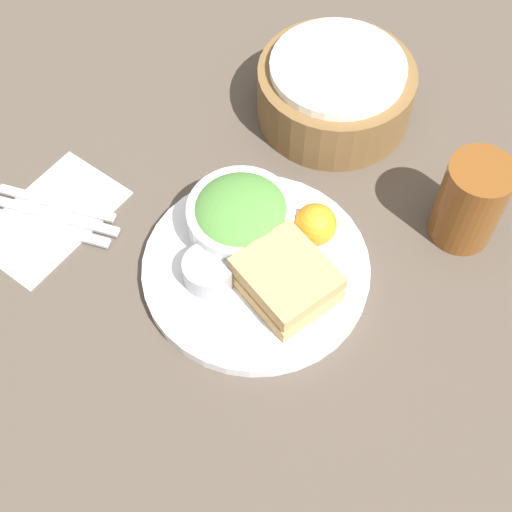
{
  "coord_description": "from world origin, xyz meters",
  "views": [
    {
      "loc": [
        0.25,
        -0.34,
        0.72
      ],
      "look_at": [
        0.0,
        0.0,
        0.04
      ],
      "focal_mm": 50.0,
      "sensor_mm": 36.0,
      "label": 1
    }
  ],
  "objects_px": {
    "fork": "(43,226)",
    "plate": "(256,269)",
    "sandwich": "(286,280)",
    "bread_basket": "(335,90)",
    "spoon": "(56,203)",
    "dressing_cup": "(209,271)",
    "salad_bowl": "(241,216)",
    "knife": "(50,215)",
    "drink_glass": "(470,202)"
  },
  "relations": [
    {
      "from": "fork",
      "to": "plate",
      "type": "bearing_deg",
      "value": -176.12
    },
    {
      "from": "sandwich",
      "to": "bread_basket",
      "type": "height_order",
      "value": "bread_basket"
    },
    {
      "from": "plate",
      "to": "spoon",
      "type": "height_order",
      "value": "plate"
    },
    {
      "from": "dressing_cup",
      "to": "bread_basket",
      "type": "height_order",
      "value": "bread_basket"
    },
    {
      "from": "salad_bowl",
      "to": "bread_basket",
      "type": "xyz_separation_m",
      "value": [
        -0.02,
        0.24,
        -0.0
      ]
    },
    {
      "from": "knife",
      "to": "spoon",
      "type": "relative_size",
      "value": 1.17
    },
    {
      "from": "salad_bowl",
      "to": "fork",
      "type": "distance_m",
      "value": 0.24
    },
    {
      "from": "knife",
      "to": "spoon",
      "type": "distance_m",
      "value": 0.02
    },
    {
      "from": "drink_glass",
      "to": "dressing_cup",
      "type": "bearing_deg",
      "value": -129.09
    },
    {
      "from": "sandwich",
      "to": "knife",
      "type": "distance_m",
      "value": 0.31
    },
    {
      "from": "fork",
      "to": "knife",
      "type": "xyz_separation_m",
      "value": [
        -0.01,
        0.02,
        0.0
      ]
    },
    {
      "from": "bread_basket",
      "to": "spoon",
      "type": "xyz_separation_m",
      "value": [
        -0.19,
        -0.34,
        -0.04
      ]
    },
    {
      "from": "sandwich",
      "to": "fork",
      "type": "xyz_separation_m",
      "value": [
        -0.29,
        -0.1,
        -0.03
      ]
    },
    {
      "from": "fork",
      "to": "spoon",
      "type": "xyz_separation_m",
      "value": [
        -0.01,
        0.03,
        0.0
      ]
    },
    {
      "from": "knife",
      "to": "plate",
      "type": "bearing_deg",
      "value": 180.0
    },
    {
      "from": "salad_bowl",
      "to": "fork",
      "type": "relative_size",
      "value": 0.73
    },
    {
      "from": "dressing_cup",
      "to": "drink_glass",
      "type": "distance_m",
      "value": 0.31
    },
    {
      "from": "sandwich",
      "to": "drink_glass",
      "type": "height_order",
      "value": "drink_glass"
    },
    {
      "from": "sandwich",
      "to": "bread_basket",
      "type": "xyz_separation_m",
      "value": [
        -0.11,
        0.27,
        0.0
      ]
    },
    {
      "from": "plate",
      "to": "fork",
      "type": "distance_m",
      "value": 0.27
    },
    {
      "from": "dressing_cup",
      "to": "spoon",
      "type": "distance_m",
      "value": 0.23
    },
    {
      "from": "sandwich",
      "to": "knife",
      "type": "relative_size",
      "value": 0.66
    },
    {
      "from": "knife",
      "to": "bread_basket",
      "type": "bearing_deg",
      "value": -136.91
    },
    {
      "from": "salad_bowl",
      "to": "plate",
      "type": "bearing_deg",
      "value": -33.98
    },
    {
      "from": "plate",
      "to": "fork",
      "type": "relative_size",
      "value": 1.53
    },
    {
      "from": "bread_basket",
      "to": "knife",
      "type": "height_order",
      "value": "bread_basket"
    },
    {
      "from": "salad_bowl",
      "to": "fork",
      "type": "xyz_separation_m",
      "value": [
        -0.2,
        -0.14,
        -0.04
      ]
    },
    {
      "from": "sandwich",
      "to": "bread_basket",
      "type": "bearing_deg",
      "value": 112.72
    },
    {
      "from": "sandwich",
      "to": "dressing_cup",
      "type": "xyz_separation_m",
      "value": [
        -0.08,
        -0.04,
        -0.01
      ]
    },
    {
      "from": "plate",
      "to": "knife",
      "type": "bearing_deg",
      "value": -160.52
    },
    {
      "from": "plate",
      "to": "drink_glass",
      "type": "bearing_deg",
      "value": 50.27
    },
    {
      "from": "dressing_cup",
      "to": "bread_basket",
      "type": "bearing_deg",
      "value": 96.25
    },
    {
      "from": "knife",
      "to": "fork",
      "type": "bearing_deg",
      "value": 90.0
    },
    {
      "from": "plate",
      "to": "bread_basket",
      "type": "xyz_separation_m",
      "value": [
        -0.07,
        0.26,
        0.04
      ]
    },
    {
      "from": "drink_glass",
      "to": "knife",
      "type": "bearing_deg",
      "value": -145.43
    },
    {
      "from": "spoon",
      "to": "fork",
      "type": "bearing_deg",
      "value": 90.0
    },
    {
      "from": "sandwich",
      "to": "bread_basket",
      "type": "relative_size",
      "value": 0.59
    },
    {
      "from": "bread_basket",
      "to": "plate",
      "type": "bearing_deg",
      "value": -75.81
    },
    {
      "from": "plate",
      "to": "spoon",
      "type": "distance_m",
      "value": 0.27
    },
    {
      "from": "sandwich",
      "to": "fork",
      "type": "bearing_deg",
      "value": -161.21
    },
    {
      "from": "bread_basket",
      "to": "drink_glass",
      "type": "bearing_deg",
      "value": -16.57
    },
    {
      "from": "dressing_cup",
      "to": "bread_basket",
      "type": "relative_size",
      "value": 0.29
    },
    {
      "from": "salad_bowl",
      "to": "drink_glass",
      "type": "height_order",
      "value": "drink_glass"
    },
    {
      "from": "sandwich",
      "to": "knife",
      "type": "height_order",
      "value": "sandwich"
    },
    {
      "from": "fork",
      "to": "dressing_cup",
      "type": "bearing_deg",
      "value": 176.48
    },
    {
      "from": "dressing_cup",
      "to": "spoon",
      "type": "xyz_separation_m",
      "value": [
        -0.22,
        -0.03,
        -0.02
      ]
    },
    {
      "from": "salad_bowl",
      "to": "knife",
      "type": "xyz_separation_m",
      "value": [
        -0.21,
        -0.12,
        -0.04
      ]
    },
    {
      "from": "salad_bowl",
      "to": "bread_basket",
      "type": "bearing_deg",
      "value": 95.6
    },
    {
      "from": "fork",
      "to": "spoon",
      "type": "height_order",
      "value": "same"
    },
    {
      "from": "dressing_cup",
      "to": "drink_glass",
      "type": "relative_size",
      "value": 0.51
    }
  ]
}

